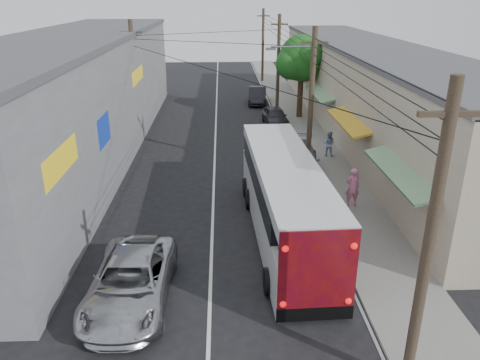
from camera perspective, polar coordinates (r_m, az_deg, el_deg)
The scene contains 13 objects.
ground at distance 14.72m, azimuth -3.83°, elevation -18.45°, with size 120.00×120.00×0.00m, color black.
sidewalk at distance 33.18m, azimuth 8.31°, elevation 5.04°, with size 3.00×80.00×0.12m, color slate.
building_right at distance 35.43m, azimuth 15.29°, elevation 10.72°, with size 7.09×40.00×6.25m.
building_left at distance 31.14m, azimuth -19.28°, elevation 9.77°, with size 7.20×36.00×7.25m.
utility_poles at distance 32.12m, azimuth 2.54°, elevation 12.15°, with size 11.80×45.28×8.00m.
street_tree at distance 38.10m, azimuth 7.64°, elevation 14.34°, with size 4.40×4.00×6.60m.
coach_bus at distance 19.25m, azimuth 5.42°, elevation -2.14°, with size 3.03×11.64×3.33m.
jeepney at distance 15.99m, azimuth -13.18°, elevation -11.97°, with size 2.54×5.51×1.53m, color #B5B6BC.
parked_suv at distance 26.06m, azimuth 6.95°, elevation 2.26°, with size 2.41×5.92×1.72m, color gray.
parked_car_mid at distance 36.47m, azimuth 4.32°, elevation 7.76°, with size 1.63×4.05×1.38m, color #2B2A30.
parked_car_far at distance 43.87m, azimuth 2.15°, elevation 10.26°, with size 1.56×4.48×1.48m, color black.
pedestrian_near at distance 22.54m, azimuth 13.56°, elevation -0.84°, with size 0.68×0.45×1.88m, color pink.
pedestrian_far at distance 29.36m, azimuth 10.76°, elevation 4.38°, with size 0.76×0.59×1.56m, color #8E9FCF.
Camera 1 is at (0.49, -11.24, 9.50)m, focal length 35.00 mm.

